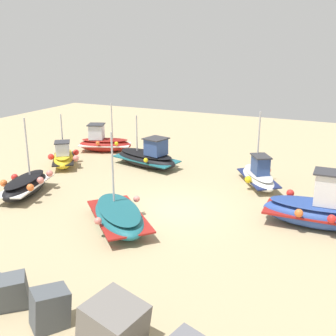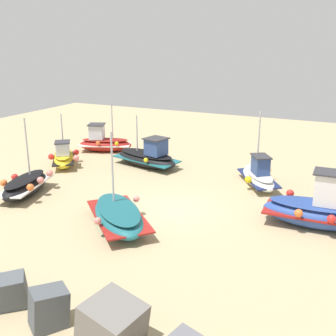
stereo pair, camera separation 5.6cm
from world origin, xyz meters
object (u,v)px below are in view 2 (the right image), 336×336
Objects in this scene: fishing_boat_1 at (319,209)px; fishing_boat_6 at (104,142)px; fishing_boat_2 at (147,157)px; fishing_boat_3 at (118,216)px; fishing_boat_7 at (64,157)px; fishing_boat_0 at (25,185)px; fishing_boat_5 at (258,176)px.

fishing_boat_1 is 15.43m from fishing_boat_6.
fishing_boat_1 is 10.81m from fishing_boat_2.
fishing_boat_7 is at bearing -174.12° from fishing_boat_3.
fishing_boat_6 reaches higher than fishing_boat_7.
fishing_boat_0 reaches higher than fishing_boat_2.
fishing_boat_0 is 1.00× the size of fishing_boat_5.
fishing_boat_3 reaches higher than fishing_boat_2.
fishing_boat_6 is at bearing 154.75° from fishing_boat_1.
fishing_boat_5 is (-3.76, -7.17, 0.07)m from fishing_boat_3.
fishing_boat_5 reaches higher than fishing_boat_0.
fishing_boat_1 is 1.12× the size of fishing_boat_5.
fishing_boat_1 is 5.06m from fishing_boat_5.
fishing_boat_0 is 13.12m from fishing_boat_1.
fishing_boat_5 is at bearing 105.65° from fishing_boat_3.
fishing_boat_1 is at bearing 84.51° from fishing_boat_0.
fishing_boat_7 reaches higher than fishing_boat_1.
fishing_boat_7 is at bearing -142.27° from fishing_boat_2.
fishing_boat_2 is 4.88m from fishing_boat_7.
fishing_boat_1 is (-12.90, -2.37, 0.24)m from fishing_boat_0.
fishing_boat_2 is at bearing 77.59° from fishing_boat_7.
fishing_boat_3 reaches higher than fishing_boat_0.
fishing_boat_1 is at bearing 8.36° from fishing_boat_5.
fishing_boat_2 is 1.42× the size of fishing_boat_7.
fishing_boat_0 is 1.01× the size of fishing_boat_6.
fishing_boat_5 reaches higher than fishing_boat_3.
fishing_boat_2 is at bearing 154.78° from fishing_boat_1.
fishing_boat_2 is 4.62m from fishing_boat_6.
fishing_boat_6 is at bearing 172.78° from fishing_boat_0.
fishing_boat_0 is at bearing -146.40° from fishing_boat_3.
fishing_boat_1 is 14.54m from fishing_boat_7.
fishing_boat_5 reaches higher than fishing_boat_6.
fishing_boat_3 is 9.17m from fishing_boat_7.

